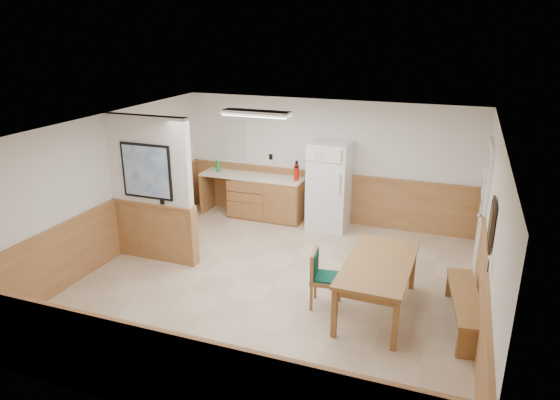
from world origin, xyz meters
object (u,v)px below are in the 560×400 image
at_px(fire_extinguisher, 297,172).
at_px(dining_chair, 320,274).
at_px(refrigerator, 329,186).
at_px(soap_bottle, 218,166).
at_px(dining_bench, 465,302).
at_px(dining_table, 378,269).

bearing_deg(fire_extinguisher, dining_chair, -43.92).
height_order(dining_chair, fire_extinguisher, fire_extinguisher).
distance_m(refrigerator, fire_extinguisher, 0.72).
height_order(refrigerator, soap_bottle, refrigerator).
height_order(fire_extinguisher, soap_bottle, fire_extinguisher).
bearing_deg(dining_bench, soap_bottle, 143.66).
distance_m(dining_table, dining_bench, 1.21).
xyz_separation_m(dining_table, fire_extinguisher, (-2.15, 2.84, 0.42)).
distance_m(dining_table, soap_bottle, 4.86).
xyz_separation_m(dining_chair, soap_bottle, (-3.12, 2.99, 0.53)).
distance_m(dining_chair, soap_bottle, 4.36).
relative_size(dining_table, dining_bench, 1.10).
relative_size(refrigerator, dining_chair, 2.05).
bearing_deg(dining_table, soap_bottle, 144.97).
distance_m(dining_table, fire_extinguisher, 3.59).
bearing_deg(dining_table, dining_chair, -169.66).
relative_size(dining_chair, fire_extinguisher, 2.09).
bearing_deg(soap_bottle, fire_extinguisher, -0.73).
relative_size(dining_table, fire_extinguisher, 4.46).
bearing_deg(fire_extinguisher, dining_table, -31.38).
relative_size(dining_bench, soap_bottle, 6.56).
bearing_deg(soap_bottle, dining_chair, -43.76).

